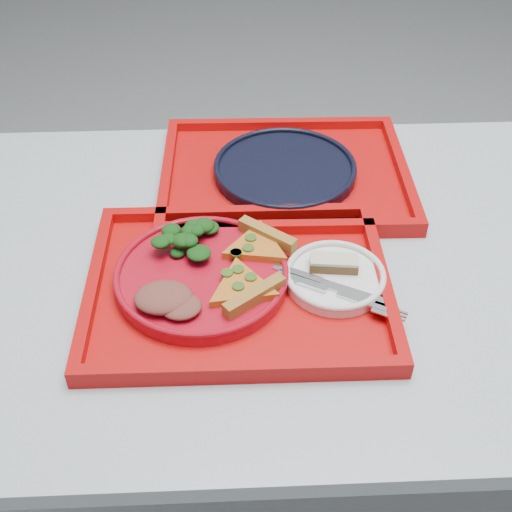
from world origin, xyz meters
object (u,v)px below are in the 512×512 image
tray_main (239,288)px  dessert_bar (334,263)px  navy_plate (285,170)px  tray_far (285,177)px  dinner_plate (202,277)px

tray_main → dessert_bar: dessert_bar is taller
navy_plate → dessert_bar: 0.28m
tray_main → tray_far: (0.09, 0.29, 0.00)m
tray_main → dessert_bar: 0.15m
tray_main → navy_plate: 0.30m
tray_far → dinner_plate: size_ratio=1.73×
tray_main → navy_plate: (0.09, 0.29, 0.01)m
navy_plate → tray_far: bearing=180.0°
tray_main → tray_far: same height
navy_plate → dessert_bar: dessert_bar is taller
tray_far → navy_plate: (0.00, 0.00, 0.01)m
dessert_bar → dinner_plate: bearing=-171.9°
tray_far → navy_plate: bearing=1.1°
tray_far → dessert_bar: 0.28m
dinner_plate → dessert_bar: dessert_bar is taller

